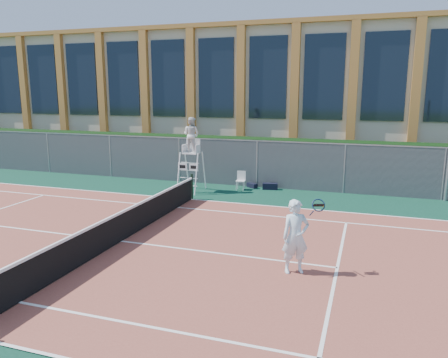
% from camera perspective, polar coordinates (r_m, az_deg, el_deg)
% --- Properties ---
extents(ground, '(120.00, 120.00, 0.00)m').
position_cam_1_polar(ground, '(13.78, -13.28, -8.03)').
color(ground, '#233814').
extents(apron, '(36.00, 20.00, 0.01)m').
position_cam_1_polar(apron, '(14.59, -11.22, -6.81)').
color(apron, '#0B3222').
rests_on(apron, ground).
extents(tennis_court, '(23.77, 10.97, 0.02)m').
position_cam_1_polar(tennis_court, '(13.77, -13.29, -7.95)').
color(tennis_court, brown).
rests_on(tennis_court, apron).
extents(tennis_net, '(0.10, 11.30, 1.10)m').
position_cam_1_polar(tennis_net, '(13.61, -13.39, -5.90)').
color(tennis_net, black).
rests_on(tennis_net, ground).
extents(fence, '(40.00, 0.06, 2.20)m').
position_cam_1_polar(fence, '(21.25, -0.92, 2.22)').
color(fence, '#595E60').
rests_on(fence, ground).
extents(hedge, '(40.00, 1.40, 2.20)m').
position_cam_1_polar(hedge, '(22.37, 0.11, 2.69)').
color(hedge, black).
rests_on(hedge, ground).
extents(building, '(45.00, 10.60, 8.22)m').
position_cam_1_polar(building, '(29.76, 5.03, 10.73)').
color(building, '#BEB19D').
rests_on(building, ground).
extents(umpire_chair, '(0.95, 1.46, 3.41)m').
position_cam_1_polar(umpire_chair, '(19.66, -4.29, 5.51)').
color(umpire_chair, white).
rests_on(umpire_chair, ground).
extents(plastic_chair, '(0.43, 0.43, 0.86)m').
position_cam_1_polar(plastic_chair, '(20.21, 2.23, 0.03)').
color(plastic_chair, silver).
rests_on(plastic_chair, apron).
extents(sports_bag_near, '(0.73, 0.40, 0.30)m').
position_cam_1_polar(sports_bag_near, '(20.37, 6.04, -0.96)').
color(sports_bag_near, black).
rests_on(sports_bag_near, apron).
extents(sports_bag_far, '(0.57, 0.48, 0.21)m').
position_cam_1_polar(sports_bag_far, '(20.69, 3.68, -0.84)').
color(sports_bag_far, black).
rests_on(sports_bag_far, apron).
extents(tennis_player, '(1.10, 0.82, 1.88)m').
position_cam_1_polar(tennis_player, '(11.07, 9.34, -7.41)').
color(tennis_player, '#CEEBF7').
rests_on(tennis_player, tennis_court).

